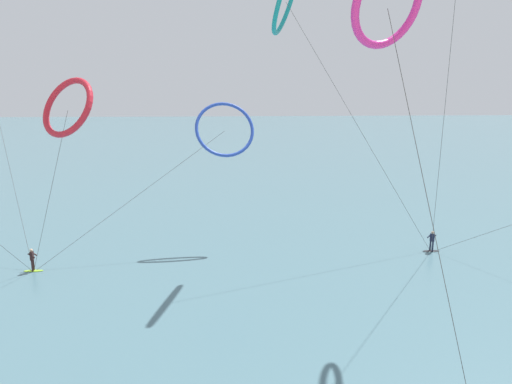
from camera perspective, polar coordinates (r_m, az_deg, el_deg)
The scene contains 7 objects.
sea_water at distance 108.24m, azimuth -2.83°, elevation 5.89°, with size 400.00×200.00×0.08m, color #476B75.
surfer_charcoal at distance 40.38m, azimuth 20.71°, elevation -5.80°, with size 1.40×0.66×1.70m.
surfer_lime at distance 37.54m, azimuth -25.68°, elevation -7.67°, with size 1.40×0.60×1.70m.
kite_teal at distance 36.38m, azimuth 3.70°, elevation 22.45°, with size 13.62×5.50×21.76m.
kite_magenta at distance 20.28m, azimuth 15.85°, elevation 21.20°, with size 4.79×6.34×17.99m.
kite_crimson at distance 34.94m, azimuth -22.08°, elevation 9.59°, with size 5.80×4.54×13.83m.
kite_cobalt at distance 38.79m, azimuth -3.87°, elevation 7.66°, with size 16.61×7.86×11.89m.
Camera 1 is at (-1.41, -2.04, 13.17)m, focal length 32.68 mm.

